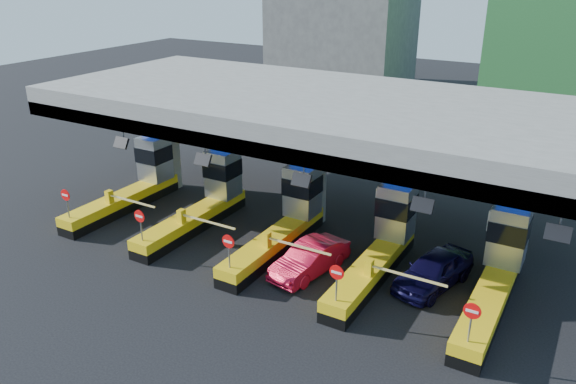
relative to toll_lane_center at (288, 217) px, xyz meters
The scene contains 10 objects.
ground 1.42m from the toll_lane_center, 90.42° to the right, with size 120.00×120.00×0.00m, color black.
toll_canopy 5.40m from the toll_lane_center, 90.02° to the left, with size 28.00×12.09×7.00m.
toll_lane_far_left 10.00m from the toll_lane_center, behind, with size 4.43×8.00×4.16m.
toll_lane_left 5.00m from the toll_lane_center, behind, with size 4.43×8.00×4.16m.
toll_lane_center is the anchor object (origin of this frame).
toll_lane_right 5.00m from the toll_lane_center, ahead, with size 4.43×8.00×4.16m.
toll_lane_far_right 10.00m from the toll_lane_center, ahead, with size 4.43×8.00×4.16m.
bg_building_concrete 39.11m from the toll_lane_center, 111.40° to the left, with size 14.00×10.00×18.00m, color #4C4C49.
van 7.51m from the toll_lane_center, ahead, with size 1.80×4.47×1.52m, color black.
red_car 3.18m from the toll_lane_center, 40.89° to the right, with size 1.49×4.28×1.41m, color #B70E28.
Camera 1 is at (12.62, -21.37, 13.04)m, focal length 35.00 mm.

